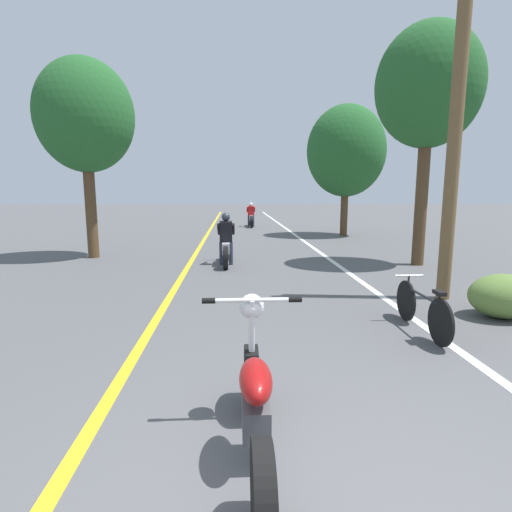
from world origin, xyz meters
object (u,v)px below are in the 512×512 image
(roadside_tree_left, at_px, (85,117))
(motorcycle_foreground, at_px, (255,402))
(roadside_tree_right_near, at_px, (429,88))
(motorcycle_rider_lead, at_px, (226,245))
(roadside_tree_right_far, at_px, (346,151))
(motorcycle_rider_far, at_px, (251,218))
(bicycle_parked, at_px, (422,309))
(utility_pole, at_px, (456,116))

(roadside_tree_left, distance_m, motorcycle_foreground, 11.06)
(roadside_tree_right_near, height_order, motorcycle_rider_lead, roadside_tree_right_near)
(roadside_tree_right_far, height_order, motorcycle_rider_far, roadside_tree_right_far)
(roadside_tree_right_near, distance_m, roadside_tree_left, 9.44)
(roadside_tree_right_near, xyz_separation_m, roadside_tree_left, (-9.26, 1.73, -0.50))
(motorcycle_rider_far, xyz_separation_m, bicycle_parked, (1.68, -17.25, -0.17))
(utility_pole, relative_size, motorcycle_rider_lead, 3.23)
(roadside_tree_right_far, relative_size, motorcycle_foreground, 2.81)
(utility_pole, relative_size, bicycle_parked, 3.83)
(motorcycle_rider_far, distance_m, bicycle_parked, 17.33)
(roadside_tree_right_near, xyz_separation_m, motorcycle_rider_far, (-4.03, 12.09, -4.09))
(roadside_tree_left, height_order, bicycle_parked, roadside_tree_left)
(utility_pole, distance_m, roadside_tree_right_near, 3.82)
(roadside_tree_right_near, xyz_separation_m, motorcycle_rider_lead, (-5.23, 0.34, -4.07))
(roadside_tree_right_far, bearing_deg, roadside_tree_right_near, -89.60)
(roadside_tree_right_near, xyz_separation_m, bicycle_parked, (-2.35, -5.16, -4.26))
(utility_pole, height_order, motorcycle_rider_far, utility_pole)
(motorcycle_foreground, bearing_deg, motorcycle_rider_lead, 92.54)
(utility_pole, relative_size, motorcycle_foreground, 3.16)
(roadside_tree_left, distance_m, motorcycle_rider_far, 12.15)
(roadside_tree_left, bearing_deg, utility_pole, -32.22)
(roadside_tree_right_near, height_order, roadside_tree_right_far, roadside_tree_right_near)
(motorcycle_foreground, bearing_deg, utility_pole, 48.98)
(motorcycle_rider_lead, distance_m, bicycle_parked, 6.21)
(utility_pole, xyz_separation_m, roadside_tree_left, (-8.16, 5.14, 0.80))
(motorcycle_foreground, distance_m, motorcycle_rider_far, 19.85)
(roadside_tree_right_far, height_order, roadside_tree_left, roadside_tree_left)
(roadside_tree_right_far, height_order, motorcycle_rider_lead, roadside_tree_right_far)
(motorcycle_rider_lead, bearing_deg, motorcycle_foreground, -87.46)
(bicycle_parked, bearing_deg, roadside_tree_right_far, 79.49)
(roadside_tree_right_far, bearing_deg, motorcycle_rider_lead, -126.79)
(utility_pole, bearing_deg, motorcycle_foreground, -131.02)
(motorcycle_rider_far, bearing_deg, roadside_tree_right_far, -50.52)
(motorcycle_rider_lead, distance_m, motorcycle_rider_far, 11.81)
(roadside_tree_left, height_order, motorcycle_rider_far, roadside_tree_left)
(utility_pole, bearing_deg, bicycle_parked, -125.59)
(roadside_tree_right_near, bearing_deg, roadside_tree_right_far, 90.40)
(roadside_tree_right_far, xyz_separation_m, motorcycle_rider_far, (-3.98, 4.83, -3.20))
(roadside_tree_left, bearing_deg, roadside_tree_right_far, 30.96)
(roadside_tree_right_far, relative_size, motorcycle_rider_lead, 2.88)
(roadside_tree_right_near, height_order, motorcycle_rider_far, roadside_tree_right_near)
(roadside_tree_left, xyz_separation_m, motorcycle_foreground, (4.39, -9.47, -3.65))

